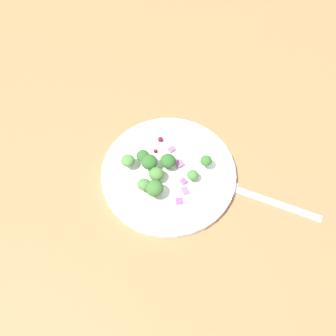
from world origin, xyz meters
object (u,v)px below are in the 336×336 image
(broccoli_floret_1, at_px, (128,161))
(broccoli_floret_2, at_px, (193,175))
(broccoli_floret_0, at_px, (143,156))
(plate, at_px, (168,173))
(fork, at_px, (261,198))

(broccoli_floret_1, distance_m, broccoli_floret_2, 0.12)
(broccoli_floret_2, bearing_deg, broccoli_floret_0, 60.14)
(broccoli_floret_0, xyz_separation_m, broccoli_floret_2, (-0.05, -0.08, -0.00))
(plate, height_order, fork, plate)
(plate, distance_m, broccoli_floret_1, 0.07)
(broccoli_floret_0, xyz_separation_m, fork, (-0.09, -0.20, -0.03))
(plate, distance_m, broccoli_floret_2, 0.05)
(broccoli_floret_2, xyz_separation_m, fork, (-0.05, -0.12, -0.03))
(broccoli_floret_1, xyz_separation_m, broccoli_floret_2, (-0.04, -0.11, -0.01))
(broccoli_floret_1, relative_size, broccoli_floret_2, 1.22)
(plate, bearing_deg, broccoli_floret_2, -115.89)
(broccoli_floret_0, distance_m, broccoli_floret_2, 0.09)
(broccoli_floret_1, xyz_separation_m, fork, (-0.08, -0.22, -0.03))
(broccoli_floret_1, bearing_deg, broccoli_floret_0, -73.52)
(broccoli_floret_2, height_order, fork, broccoli_floret_2)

